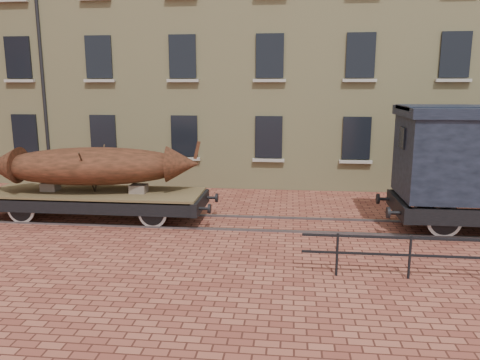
# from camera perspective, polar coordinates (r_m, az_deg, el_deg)

# --- Properties ---
(ground) EXTENTS (90.00, 90.00, 0.00)m
(ground) POSITION_cam_1_polar(r_m,az_deg,el_deg) (14.80, -1.40, -5.30)
(ground) COLOR brown
(warehouse_cream) EXTENTS (40.00, 10.19, 14.00)m
(warehouse_cream) POSITION_cam_1_polar(r_m,az_deg,el_deg) (24.21, 9.26, 17.83)
(warehouse_cream) COLOR tan
(warehouse_cream) RESTS_ON ground
(rail_track) EXTENTS (30.00, 1.52, 0.06)m
(rail_track) POSITION_cam_1_polar(r_m,az_deg,el_deg) (14.79, -1.41, -5.19)
(rail_track) COLOR #59595E
(rail_track) RESTS_ON ground
(flatcar_wagon) EXTENTS (7.81, 2.12, 1.18)m
(flatcar_wagon) POSITION_cam_1_polar(r_m,az_deg,el_deg) (15.77, -17.30, -2.00)
(flatcar_wagon) COLOR brown
(flatcar_wagon) RESTS_ON ground
(iron_boat) EXTENTS (6.79, 2.75, 1.62)m
(iron_boat) POSITION_cam_1_polar(r_m,az_deg,el_deg) (15.57, -17.44, 1.65)
(iron_boat) COLOR #5F2D1B
(iron_boat) RESTS_ON flatcar_wagon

